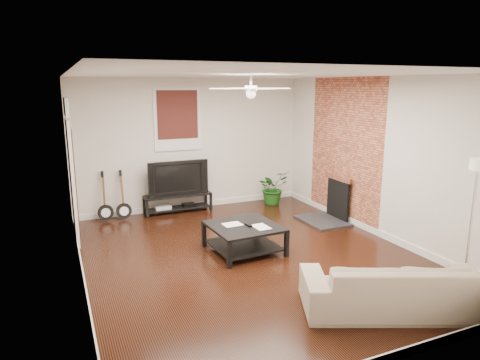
{
  "coord_description": "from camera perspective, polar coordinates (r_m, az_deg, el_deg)",
  "views": [
    {
      "loc": [
        -2.7,
        -5.78,
        2.64
      ],
      "look_at": [
        0.0,
        0.4,
        1.15
      ],
      "focal_mm": 32.03,
      "sensor_mm": 36.0,
      "label": 1
    }
  ],
  "objects": [
    {
      "name": "tv",
      "position": [
        9.08,
        -8.42,
        0.39
      ],
      "size": [
        1.27,
        0.17,
        0.73
      ],
      "primitive_type": "imported",
      "color": "black",
      "rests_on": "tv_stand"
    },
    {
      "name": "fireplace",
      "position": [
        8.64,
        11.87,
        -2.42
      ],
      "size": [
        0.8,
        1.1,
        0.92
      ],
      "primitive_type": "cube",
      "color": "black",
      "rests_on": "floor"
    },
    {
      "name": "brick_accent",
      "position": [
        8.63,
        13.71,
        3.84
      ],
      "size": [
        0.02,
        2.2,
        2.8
      ],
      "primitive_type": "cube",
      "color": "brown",
      "rests_on": "floor"
    },
    {
      "name": "guitar_left",
      "position": [
        8.83,
        -17.6,
        -2.16
      ],
      "size": [
        0.33,
        0.25,
        1.0
      ],
      "primitive_type": null,
      "rotation": [
        0.0,
        0.0,
        -0.12
      ],
      "color": "black",
      "rests_on": "floor"
    },
    {
      "name": "guitar_right",
      "position": [
        8.84,
        -15.32,
        -2.0
      ],
      "size": [
        0.31,
        0.22,
        1.0
      ],
      "primitive_type": null,
      "rotation": [
        0.0,
        0.0,
        -0.01
      ],
      "color": "black",
      "rests_on": "floor"
    },
    {
      "name": "sofa",
      "position": [
        5.55,
        19.8,
        -13.1
      ],
      "size": [
        2.3,
        1.63,
        0.63
      ],
      "primitive_type": "imported",
      "rotation": [
        0.0,
        0.0,
        2.73
      ],
      "color": "tan",
      "rests_on": "floor"
    },
    {
      "name": "tv_stand",
      "position": [
        9.19,
        -8.27,
        -3.07
      ],
      "size": [
        1.42,
        0.38,
        0.4
      ],
      "primitive_type": "cube",
      "color": "black",
      "rests_on": "floor"
    },
    {
      "name": "room",
      "position": [
        6.5,
        1.41,
        1.45
      ],
      "size": [
        5.01,
        6.01,
        2.81
      ],
      "color": "black",
      "rests_on": "ground"
    },
    {
      "name": "ceiling_fan",
      "position": [
        6.38,
        1.47,
        12.1
      ],
      "size": [
        1.24,
        1.24,
        0.32
      ],
      "primitive_type": null,
      "color": "white",
      "rests_on": "ceiling"
    },
    {
      "name": "window_back",
      "position": [
        9.1,
        -8.32,
        7.98
      ],
      "size": [
        1.0,
        0.06,
        1.3
      ],
      "primitive_type": "cube",
      "color": "#3A1210",
      "rests_on": "wall_back"
    },
    {
      "name": "door_left",
      "position": [
        7.81,
        -21.45,
        1.33
      ],
      "size": [
        0.08,
        1.0,
        2.5
      ],
      "primitive_type": "cube",
      "color": "white",
      "rests_on": "wall_left"
    },
    {
      "name": "floor_lamp",
      "position": [
        6.37,
        28.41,
        -5.18
      ],
      "size": [
        0.38,
        0.38,
        1.75
      ],
      "primitive_type": null,
      "rotation": [
        0.0,
        0.0,
        -0.41
      ],
      "color": "silver",
      "rests_on": "floor"
    },
    {
      "name": "coffee_table",
      "position": [
        7.0,
        0.53,
        -7.76
      ],
      "size": [
        1.12,
        1.12,
        0.44
      ],
      "primitive_type": "cube",
      "rotation": [
        0.0,
        0.0,
        0.05
      ],
      "color": "black",
      "rests_on": "floor"
    },
    {
      "name": "potted_plant",
      "position": [
        9.71,
        4.4,
        -1.01
      ],
      "size": [
        0.8,
        0.72,
        0.77
      ],
      "primitive_type": "imported",
      "rotation": [
        0.0,
        0.0,
        0.2
      ],
      "color": "#1A5117",
      "rests_on": "floor"
    }
  ]
}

